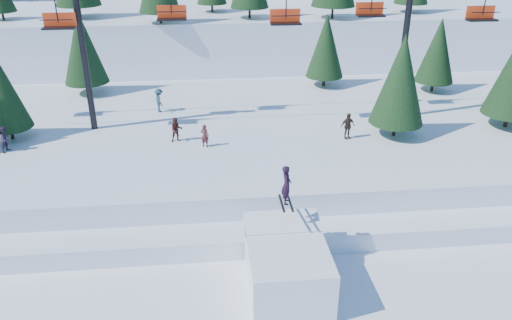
{
  "coord_description": "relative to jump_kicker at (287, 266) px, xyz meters",
  "views": [
    {
      "loc": [
        -0.97,
        -15.87,
        15.7
      ],
      "look_at": [
        1.28,
        6.0,
        5.2
      ],
      "focal_mm": 35.0,
      "sensor_mm": 36.0,
      "label": 1
    }
  ],
  "objects": [
    {
      "name": "mid_shelf",
      "position": [
        -2.37,
        15.48,
        -0.1
      ],
      "size": [
        70.0,
        22.0,
        2.5
      ],
      "primitive_type": "cube",
      "color": "white",
      "rests_on": "ground"
    },
    {
      "name": "berm",
      "position": [
        -2.37,
        5.48,
        -0.8
      ],
      "size": [
        70.0,
        6.0,
        1.1
      ],
      "primitive_type": "cube",
      "color": "white",
      "rests_on": "ground"
    },
    {
      "name": "jump_kicker",
      "position": [
        0.0,
        0.0,
        0.0
      ],
      "size": [
        3.62,
        4.93,
        5.79
      ],
      "color": "white",
      "rests_on": "ground"
    },
    {
      "name": "chairlift",
      "position": [
        -0.82,
        15.53,
        7.97
      ],
      "size": [
        46.0,
        3.21,
        10.28
      ],
      "color": "black",
      "rests_on": "mid_shelf"
    },
    {
      "name": "conifer_stand",
      "position": [
        0.55,
        16.45,
        5.16
      ],
      "size": [
        65.02,
        15.95,
        8.01
      ],
      "color": "black",
      "rests_on": "mid_shelf"
    },
    {
      "name": "distant_skiers",
      "position": [
        -2.32,
        15.3,
        2.03
      ],
      "size": [
        29.24,
        7.94,
        1.84
      ],
      "color": "#4E2122",
      "rests_on": "mid_shelf"
    },
    {
      "name": "banner_near",
      "position": [
        2.98,
        2.74,
        -0.81
      ],
      "size": [
        2.85,
        0.26,
        0.9
      ],
      "color": "black",
      "rests_on": "ground"
    },
    {
      "name": "banner_far",
      "position": [
        5.87,
        3.01,
        -0.81
      ],
      "size": [
        2.79,
        0.67,
        0.9
      ],
      "color": "black",
      "rests_on": "ground"
    }
  ]
}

